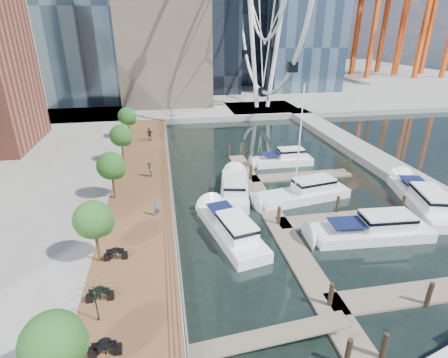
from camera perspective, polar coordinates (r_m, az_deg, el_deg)
name	(u,v)px	position (r m, az deg, el deg)	size (l,w,h in m)	color
ground	(273,291)	(24.43, 8.00, -17.65)	(520.00, 520.00, 0.00)	black
boardwalk	(142,196)	(35.95, -13.31, -2.72)	(6.00, 60.00, 1.00)	brown
seawall	(172,194)	(35.86, -8.53, -2.39)	(0.25, 60.00, 1.00)	#595954
land_far	(179,79)	(120.52, -7.31, 15.88)	(200.00, 114.00, 1.00)	gray
breakwater	(377,161)	(48.28, 23.72, 2.71)	(4.00, 60.00, 1.00)	gray
pier	(262,109)	(73.92, 6.21, 11.23)	(14.00, 12.00, 1.00)	gray
railing	(170,185)	(35.43, -8.79, -0.91)	(0.10, 60.00, 1.05)	white
floating_docks	(322,205)	(34.54, 15.70, -4.13)	(16.00, 34.00, 2.60)	#6D6051
port_cranes	(388,14)	(135.18, 25.22, 23.15)	(40.00, 52.00, 38.00)	#D84C14
street_trees	(111,166)	(33.83, -18.01, 2.05)	(2.60, 42.60, 4.60)	#3F2B1C
cafe_tables	(102,319)	(21.56, -19.26, -20.82)	(2.50, 13.70, 0.74)	black
yacht_foreground	(370,237)	(31.79, 22.78, -8.77)	(2.86, 10.69, 2.15)	silver
pedestrian_near	(157,208)	(30.64, -10.95, -4.65)	(0.55, 0.36, 1.52)	#494F62
pedestrian_mid	(150,169)	(38.69, -12.07, 1.53)	(0.85, 0.66, 1.74)	#8A705F
pedestrian_far	(150,134)	(51.53, -12.04, 7.18)	(1.16, 0.48, 1.98)	#2F323B
moored_yachts	(314,209)	(34.76, 14.41, -4.71)	(24.86, 33.23, 11.50)	silver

